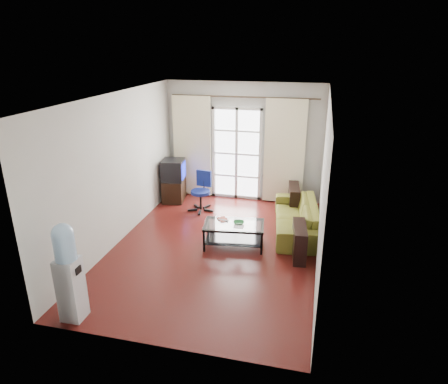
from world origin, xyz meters
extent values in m
plane|color=#551914|center=(0.00, 0.00, 0.00)|extent=(5.20, 5.20, 0.00)
plane|color=white|center=(0.00, 0.00, 2.70)|extent=(5.20, 5.20, 0.00)
cube|color=beige|center=(0.00, 2.60, 1.35)|extent=(3.60, 0.02, 2.70)
cube|color=beige|center=(0.00, -2.60, 1.35)|extent=(3.60, 0.02, 2.70)
cube|color=beige|center=(-1.80, 0.00, 1.35)|extent=(0.02, 5.20, 2.70)
cube|color=beige|center=(1.80, 0.00, 1.35)|extent=(0.02, 5.20, 2.70)
cube|color=white|center=(-0.15, 2.56, 1.07)|extent=(1.01, 0.02, 2.04)
cube|color=white|center=(-0.15, 2.54, 1.07)|extent=(1.16, 0.06, 2.15)
cylinder|color=#4C3F2D|center=(0.00, 2.50, 2.38)|extent=(3.30, 0.04, 0.04)
cube|color=#FBF5CA|center=(-1.20, 2.48, 1.20)|extent=(0.90, 0.07, 2.35)
cube|color=#FBF5CA|center=(0.95, 2.48, 1.20)|extent=(0.90, 0.07, 2.35)
cube|color=gray|center=(0.80, 2.50, 0.33)|extent=(0.64, 0.12, 0.64)
imported|color=brown|center=(1.37, 1.04, 0.29)|extent=(2.19, 1.26, 0.58)
cube|color=silver|center=(0.32, 0.15, 0.43)|extent=(1.15, 0.75, 0.01)
cube|color=black|center=(0.32, 0.15, 0.13)|extent=(1.08, 0.68, 0.01)
cube|color=black|center=(-0.15, -0.19, 0.21)|extent=(0.05, 0.05, 0.43)
cube|color=black|center=(0.86, -0.06, 0.21)|extent=(0.05, 0.05, 0.43)
cube|color=black|center=(-0.22, 0.35, 0.21)|extent=(0.05, 0.05, 0.43)
cube|color=black|center=(0.78, 0.49, 0.21)|extent=(0.05, 0.05, 0.43)
imported|color=#349155|center=(0.40, 0.16, 0.46)|extent=(0.25, 0.25, 0.05)
imported|color=#9C3013|center=(0.01, 0.22, 0.45)|extent=(0.37, 0.37, 0.02)
cube|color=black|center=(0.10, 0.23, 0.45)|extent=(0.19, 0.08, 0.02)
cube|color=black|center=(-1.54, 2.06, 0.25)|extent=(0.57, 0.76, 0.51)
cube|color=black|center=(-1.52, 2.00, 0.75)|extent=(0.55, 0.58, 0.48)
cube|color=#0C19E5|center=(-1.28, 2.04, 0.75)|extent=(0.07, 0.42, 0.36)
cube|color=black|center=(-1.73, 1.98, 0.75)|extent=(0.19, 0.37, 0.31)
cylinder|color=black|center=(-0.74, 1.58, 0.22)|extent=(0.05, 0.05, 0.44)
cylinder|color=navy|center=(-0.74, 1.58, 0.43)|extent=(0.42, 0.42, 0.07)
cube|color=navy|center=(-0.72, 1.77, 0.69)|extent=(0.35, 0.10, 0.36)
cube|color=silver|center=(-1.34, -2.35, 0.45)|extent=(0.29, 0.29, 0.90)
cylinder|color=#9BC6EF|center=(-1.34, -2.35, 1.08)|extent=(0.27, 0.27, 0.36)
sphere|color=#9BC6EF|center=(-1.34, -2.35, 1.26)|extent=(0.27, 0.27, 0.27)
cube|color=black|center=(-1.20, -2.35, 0.76)|extent=(0.04, 0.11, 0.09)
camera|label=1|loc=(1.68, -6.22, 3.49)|focal=32.00mm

